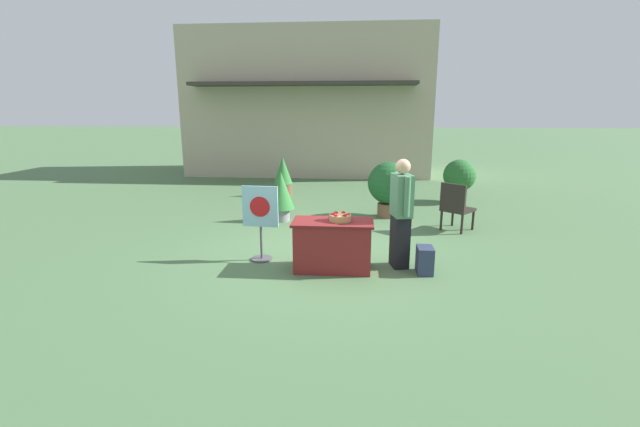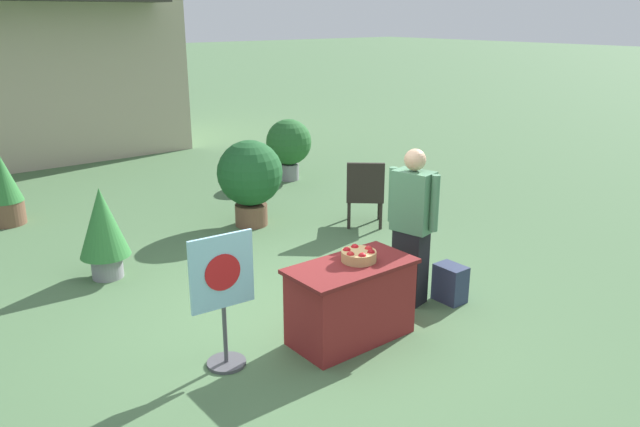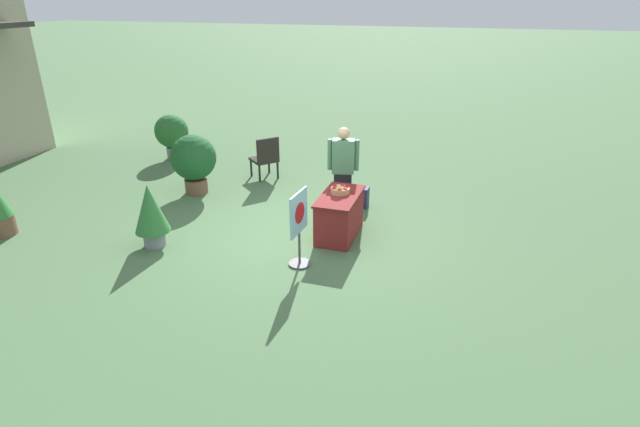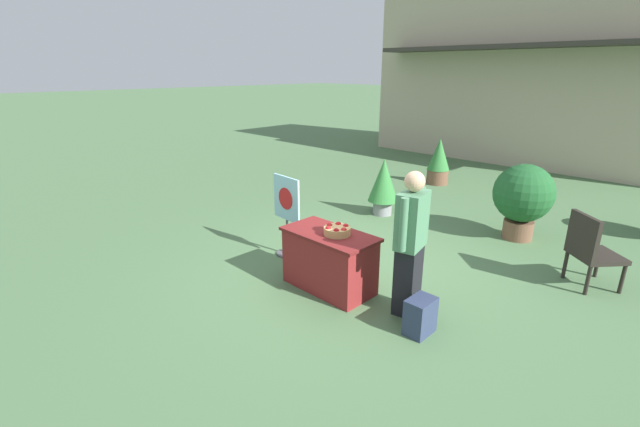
{
  "view_description": "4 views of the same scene",
  "coord_description": "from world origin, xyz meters",
  "px_view_note": "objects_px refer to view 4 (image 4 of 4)",
  "views": [
    {
      "loc": [
        0.5,
        -7.06,
        2.45
      ],
      "look_at": [
        -0.06,
        -0.56,
        0.88
      ],
      "focal_mm": 24.0,
      "sensor_mm": 36.0,
      "label": 1
    },
    {
      "loc": [
        -3.51,
        -4.81,
        3.07
      ],
      "look_at": [
        0.44,
        0.19,
        1.02
      ],
      "focal_mm": 35.0,
      "sensor_mm": 36.0,
      "label": 2
    },
    {
      "loc": [
        -7.72,
        -2.78,
        4.06
      ],
      "look_at": [
        -0.33,
        -0.45,
        0.61
      ],
      "focal_mm": 28.0,
      "sensor_mm": 36.0,
      "label": 3
    },
    {
      "loc": [
        3.65,
        -4.4,
        2.79
      ],
      "look_at": [
        -0.06,
        -0.64,
        0.99
      ],
      "focal_mm": 24.0,
      "sensor_mm": 36.0,
      "label": 4
    }
  ],
  "objects_px": {
    "potted_plant_near_right": "(384,183)",
    "potted_plant_far_right": "(439,161)",
    "backpack": "(420,316)",
    "apple_basket": "(337,230)",
    "patio_chair": "(590,248)",
    "potted_plant_far_left": "(523,196)",
    "person_visitor": "(410,243)",
    "poster_board": "(287,213)",
    "display_table": "(329,260)"
  },
  "relations": [
    {
      "from": "patio_chair",
      "to": "backpack",
      "type": "bearing_deg",
      "value": -160.36
    },
    {
      "from": "patio_chair",
      "to": "potted_plant_far_left",
      "type": "relative_size",
      "value": 0.78
    },
    {
      "from": "potted_plant_near_right",
      "to": "backpack",
      "type": "bearing_deg",
      "value": -47.51
    },
    {
      "from": "person_visitor",
      "to": "potted_plant_near_right",
      "type": "height_order",
      "value": "person_visitor"
    },
    {
      "from": "apple_basket",
      "to": "backpack",
      "type": "bearing_deg",
      "value": -3.09
    },
    {
      "from": "person_visitor",
      "to": "apple_basket",
      "type": "bearing_deg",
      "value": 0.21
    },
    {
      "from": "display_table",
      "to": "poster_board",
      "type": "relative_size",
      "value": 0.99
    },
    {
      "from": "person_visitor",
      "to": "patio_chair",
      "type": "xyz_separation_m",
      "value": [
        1.34,
        2.22,
        -0.34
      ]
    },
    {
      "from": "backpack",
      "to": "apple_basket",
      "type": "bearing_deg",
      "value": 176.91
    },
    {
      "from": "display_table",
      "to": "person_visitor",
      "type": "distance_m",
      "value": 1.19
    },
    {
      "from": "backpack",
      "to": "patio_chair",
      "type": "height_order",
      "value": "patio_chair"
    },
    {
      "from": "person_visitor",
      "to": "patio_chair",
      "type": "height_order",
      "value": "person_visitor"
    },
    {
      "from": "backpack",
      "to": "poster_board",
      "type": "bearing_deg",
      "value": 171.8
    },
    {
      "from": "poster_board",
      "to": "potted_plant_near_right",
      "type": "distance_m",
      "value": 2.64
    },
    {
      "from": "potted_plant_near_right",
      "to": "potted_plant_far_right",
      "type": "xyz_separation_m",
      "value": [
        -0.47,
        2.94,
        -0.06
      ]
    },
    {
      "from": "potted_plant_far_right",
      "to": "person_visitor",
      "type": "bearing_deg",
      "value": -63.2
    },
    {
      "from": "backpack",
      "to": "potted_plant_near_right",
      "type": "relative_size",
      "value": 0.37
    },
    {
      "from": "poster_board",
      "to": "potted_plant_near_right",
      "type": "relative_size",
      "value": 1.12
    },
    {
      "from": "person_visitor",
      "to": "potted_plant_far_right",
      "type": "xyz_separation_m",
      "value": [
        -2.87,
        5.68,
        -0.31
      ]
    },
    {
      "from": "poster_board",
      "to": "patio_chair",
      "type": "xyz_separation_m",
      "value": [
        3.62,
        2.12,
        -0.14
      ]
    },
    {
      "from": "person_visitor",
      "to": "patio_chair",
      "type": "relative_size",
      "value": 1.72
    },
    {
      "from": "display_table",
      "to": "person_visitor",
      "type": "height_order",
      "value": "person_visitor"
    },
    {
      "from": "poster_board",
      "to": "patio_chair",
      "type": "distance_m",
      "value": 4.2
    },
    {
      "from": "poster_board",
      "to": "potted_plant_far_right",
      "type": "relative_size",
      "value": 1.1
    },
    {
      "from": "person_visitor",
      "to": "backpack",
      "type": "relative_size",
      "value": 4.12
    },
    {
      "from": "patio_chair",
      "to": "potted_plant_far_right",
      "type": "bearing_deg",
      "value": 91.71
    },
    {
      "from": "potted_plant_far_left",
      "to": "patio_chair",
      "type": "bearing_deg",
      "value": -40.46
    },
    {
      "from": "potted_plant_far_left",
      "to": "potted_plant_near_right",
      "type": "xyz_separation_m",
      "value": [
        -2.44,
        -0.6,
        -0.12
      ]
    },
    {
      "from": "backpack",
      "to": "patio_chair",
      "type": "bearing_deg",
      "value": 68.57
    },
    {
      "from": "display_table",
      "to": "apple_basket",
      "type": "relative_size",
      "value": 3.68
    },
    {
      "from": "person_visitor",
      "to": "backpack",
      "type": "distance_m",
      "value": 0.82
    },
    {
      "from": "backpack",
      "to": "display_table",
      "type": "bearing_deg",
      "value": 177.97
    },
    {
      "from": "apple_basket",
      "to": "person_visitor",
      "type": "distance_m",
      "value": 0.97
    },
    {
      "from": "backpack",
      "to": "patio_chair",
      "type": "distance_m",
      "value": 2.71
    },
    {
      "from": "potted_plant_far_left",
      "to": "apple_basket",
      "type": "bearing_deg",
      "value": -105.6
    },
    {
      "from": "apple_basket",
      "to": "patio_chair",
      "type": "distance_m",
      "value": 3.35
    },
    {
      "from": "potted_plant_far_left",
      "to": "potted_plant_far_right",
      "type": "bearing_deg",
      "value": 141.15
    },
    {
      "from": "potted_plant_far_left",
      "to": "person_visitor",
      "type": "bearing_deg",
      "value": -90.69
    },
    {
      "from": "patio_chair",
      "to": "potted_plant_near_right",
      "type": "distance_m",
      "value": 3.78
    },
    {
      "from": "apple_basket",
      "to": "person_visitor",
      "type": "height_order",
      "value": "person_visitor"
    },
    {
      "from": "poster_board",
      "to": "person_visitor",
      "type": "bearing_deg",
      "value": 91.82
    },
    {
      "from": "patio_chair",
      "to": "potted_plant_far_right",
      "type": "relative_size",
      "value": 0.88
    },
    {
      "from": "apple_basket",
      "to": "backpack",
      "type": "height_order",
      "value": "apple_basket"
    },
    {
      "from": "potted_plant_far_left",
      "to": "potted_plant_far_right",
      "type": "distance_m",
      "value": 3.74
    },
    {
      "from": "apple_basket",
      "to": "person_visitor",
      "type": "relative_size",
      "value": 0.2
    },
    {
      "from": "potted_plant_near_right",
      "to": "display_table",
      "type": "bearing_deg",
      "value": -65.7
    },
    {
      "from": "person_visitor",
      "to": "potted_plant_far_left",
      "type": "relative_size",
      "value": 1.33
    },
    {
      "from": "apple_basket",
      "to": "potted_plant_far_left",
      "type": "relative_size",
      "value": 0.26
    },
    {
      "from": "poster_board",
      "to": "patio_chair",
      "type": "bearing_deg",
      "value": 124.75
    },
    {
      "from": "apple_basket",
      "to": "poster_board",
      "type": "xyz_separation_m",
      "value": [
        -1.33,
        0.31,
        -0.15
      ]
    }
  ]
}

